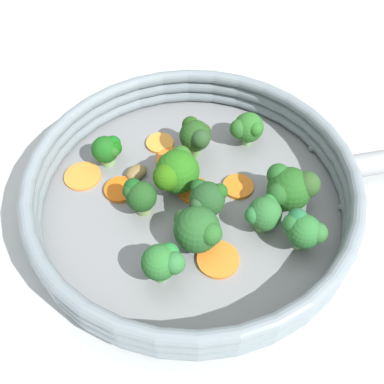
{
  "coord_description": "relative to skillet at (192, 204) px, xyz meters",
  "views": [
    {
      "loc": [
        -0.05,
        0.29,
        0.4
      ],
      "look_at": [
        0.0,
        0.0,
        0.03
      ],
      "focal_mm": 42.0,
      "sensor_mm": 36.0,
      "label": 1
    }
  ],
  "objects": [
    {
      "name": "ground_plane",
      "position": [
        0.0,
        0.0,
        -0.01
      ],
      "size": [
        4.0,
        4.0,
        0.0
      ],
      "primitive_type": "plane",
      "color": "#B6BBBA"
    },
    {
      "name": "skillet",
      "position": [
        0.0,
        0.0,
        0.0
      ],
      "size": [
        0.33,
        0.33,
        0.01
      ],
      "primitive_type": "cylinder",
      "color": "gray",
      "rests_on": "ground_plane"
    },
    {
      "name": "skillet_rim_wall",
      "position": [
        0.0,
        0.0,
        0.03
      ],
      "size": [
        0.35,
        0.35,
        0.05
      ],
      "color": "gray",
      "rests_on": "skillet"
    },
    {
      "name": "skillet_rivet_left",
      "position": [
        -0.16,
        -0.01,
        0.01
      ],
      "size": [
        0.01,
        0.01,
        0.01
      ],
      "primitive_type": "sphere",
      "color": "gray",
      "rests_on": "skillet"
    },
    {
      "name": "skillet_rivet_right",
      "position": [
        -0.13,
        -0.1,
        0.01
      ],
      "size": [
        0.01,
        0.01,
        0.01
      ],
      "primitive_type": "sphere",
      "color": "gray",
      "rests_on": "skillet"
    },
    {
      "name": "carrot_slice_0",
      "position": [
        0.05,
        -0.08,
        0.01
      ],
      "size": [
        0.05,
        0.05,
        0.0
      ],
      "primitive_type": "cylinder",
      "rotation": [
        0.0,
        0.0,
        0.74
      ],
      "color": "orange",
      "rests_on": "skillet"
    },
    {
      "name": "carrot_slice_1",
      "position": [
        0.0,
        -0.01,
        0.01
      ],
      "size": [
        0.05,
        0.05,
        0.0
      ],
      "primitive_type": "cylinder",
      "rotation": [
        0.0,
        0.0,
        5.16
      ],
      "color": "orange",
      "rests_on": "skillet"
    },
    {
      "name": "carrot_slice_2",
      "position": [
        0.03,
        -0.05,
        0.01
      ],
      "size": [
        0.06,
        0.06,
        0.0
      ],
      "primitive_type": "cylinder",
      "rotation": [
        0.0,
        0.0,
        2.41
      ],
      "color": "orange",
      "rests_on": "skillet"
    },
    {
      "name": "carrot_slice_3",
      "position": [
        -0.05,
        -0.03,
        0.01
      ],
      "size": [
        0.04,
        0.04,
        0.0
      ],
      "primitive_type": "cylinder",
      "rotation": [
        0.0,
        0.0,
        3.08
      ],
      "color": "orange",
      "rests_on": "skillet"
    },
    {
      "name": "carrot_slice_4",
      "position": [
        0.08,
        0.0,
        0.01
      ],
      "size": [
        0.04,
        0.04,
        0.0
      ],
      "primitive_type": "cylinder",
      "rotation": [
        0.0,
        0.0,
        1.85
      ],
      "color": "orange",
      "rests_on": "skillet"
    },
    {
      "name": "carrot_slice_5",
      "position": [
        -0.04,
        0.07,
        0.01
      ],
      "size": [
        0.05,
        0.05,
        0.0
      ],
      "primitive_type": "cylinder",
      "rotation": [
        0.0,
        0.0,
        4.43
      ],
      "color": "orange",
      "rests_on": "skillet"
    },
    {
      "name": "carrot_slice_6",
      "position": [
        0.13,
        -0.01,
        0.01
      ],
      "size": [
        0.05,
        0.05,
        0.0
      ],
      "primitive_type": "cylinder",
      "rotation": [
        0.0,
        0.0,
        4.89
      ],
      "color": "orange",
      "rests_on": "skillet"
    },
    {
      "name": "broccoli_floret_0",
      "position": [
        -0.05,
        -0.09,
        0.03
      ],
      "size": [
        0.04,
        0.04,
        0.04
      ],
      "color": "#6FA75A",
      "rests_on": "skillet"
    },
    {
      "name": "broccoli_floret_1",
      "position": [
        0.02,
        -0.01,
        0.04
      ],
      "size": [
        0.05,
        0.06,
        0.05
      ],
      "color": "#5C9651",
      "rests_on": "skillet"
    },
    {
      "name": "broccoli_floret_2",
      "position": [
        -0.1,
        -0.01,
        0.03
      ],
      "size": [
        0.06,
        0.05,
        0.05
      ],
      "color": "#7CAB66",
      "rests_on": "skillet"
    },
    {
      "name": "broccoli_floret_3",
      "position": [
        -0.08,
        0.02,
        0.03
      ],
      "size": [
        0.04,
        0.04,
        0.04
      ],
      "color": "#6B9D52",
      "rests_on": "skillet"
    },
    {
      "name": "broccoli_floret_4",
      "position": [
        0.05,
        0.02,
        0.03
      ],
      "size": [
        0.04,
        0.03,
        0.04
      ],
      "color": "#7D9654",
      "rests_on": "skillet"
    },
    {
      "name": "broccoli_floret_5",
      "position": [
        -0.02,
        0.02,
        0.04
      ],
      "size": [
        0.04,
        0.04,
        0.05
      ],
      "color": "#78A460",
      "rests_on": "skillet"
    },
    {
      "name": "broccoli_floret_6",
      "position": [
        -0.01,
        0.05,
        0.03
      ],
      "size": [
        0.05,
        0.05,
        0.05
      ],
      "color": "#7A945F",
      "rests_on": "skillet"
    },
    {
      "name": "broccoli_floret_7",
      "position": [
        0.01,
        0.09,
        0.04
      ],
      "size": [
        0.04,
        0.04,
        0.05
      ],
      "color": "#6D9C5C",
      "rests_on": "skillet"
    },
    {
      "name": "broccoli_floret_8",
      "position": [
        0.1,
        -0.04,
        0.03
      ],
      "size": [
        0.03,
        0.03,
        0.04
      ],
      "color": "#7FAF60",
      "rests_on": "skillet"
    },
    {
      "name": "broccoli_floret_9",
      "position": [
        0.01,
        -0.07,
        0.04
      ],
      "size": [
        0.04,
        0.04,
        0.05
      ],
      "color": "#639452",
      "rests_on": "skillet"
    },
    {
      "name": "broccoli_floret_10",
      "position": [
        -0.11,
        0.04,
        0.04
      ],
      "size": [
        0.04,
        0.04,
        0.04
      ],
      "color": "#88B36E",
      "rests_on": "skillet"
    },
    {
      "name": "mushroom_piece_0",
      "position": [
        0.07,
        -0.02,
        0.01
      ],
      "size": [
        0.03,
        0.03,
        0.01
      ],
      "primitive_type": "ellipsoid",
      "rotation": [
        0.0,
        0.0,
        4.0
      ],
      "color": "olive",
      "rests_on": "skillet"
    }
  ]
}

